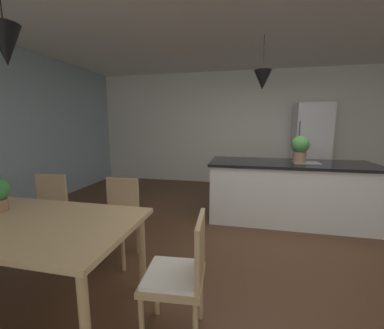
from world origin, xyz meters
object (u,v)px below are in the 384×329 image
Objects in this scene: chair_far_left at (46,210)px; dining_table at (7,226)px; chair_far_right at (118,216)px; chair_kitchen_end at (181,273)px; kitchen_island at (289,191)px; potted_plant_on_island at (300,148)px; refrigerator at (310,148)px.

dining_table is at bearing -61.06° from chair_far_left.
chair_far_right is 0.92m from chair_far_left.
chair_far_left is (-0.46, 0.84, -0.20)m from dining_table.
kitchen_island is (1.07, 2.34, -0.01)m from chair_kitchen_end.
chair_kitchen_end is (1.39, 0.00, -0.20)m from dining_table.
chair_far_right is (0.46, 0.84, -0.20)m from dining_table.
potted_plant_on_island reaches higher than chair_kitchen_end.
dining_table is at bearing -179.83° from chair_kitchen_end.
potted_plant_on_island reaches higher than chair_far_right.
refrigerator is 4.82× the size of potted_plant_on_island.
chair_far_right is at bearing 61.29° from dining_table.
kitchen_island is 2.07m from refrigerator.
chair_kitchen_end is (0.93, -0.83, 0.00)m from chair_far_right.
chair_kitchen_end is at bearing 0.17° from dining_table.
dining_table is 2.34× the size of chair_far_left.
refrigerator reaches higher than kitchen_island.
refrigerator is (0.71, 1.88, 0.49)m from kitchen_island.
chair_far_left is 1.00× the size of chair_kitchen_end.
dining_table is 1.40m from chair_kitchen_end.
dining_table is 2.34× the size of chair_kitchen_end.
potted_plant_on_island is at bearing 42.35° from dining_table.
refrigerator is (3.17, 4.22, 0.27)m from dining_table.
chair_kitchen_end is 2.69m from potted_plant_on_island.
chair_far_right is 4.36m from refrigerator.
kitchen_island is 1.24× the size of refrigerator.
refrigerator is at bearing 72.29° from potted_plant_on_island.
chair_far_left is at bearing -136.99° from refrigerator.
dining_table is 3.40m from kitchen_island.
kitchen_island is at bearing 27.30° from chair_far_left.
chair_far_left reaches higher than dining_table.
chair_far_right is at bearing -144.50° from potted_plant_on_island.
potted_plant_on_island is at bearing 63.20° from chair_kitchen_end.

